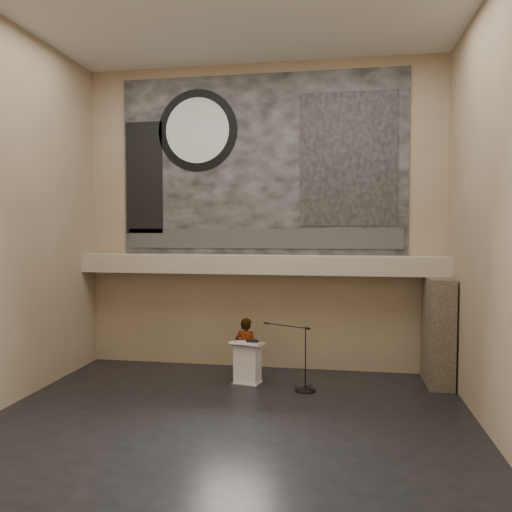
# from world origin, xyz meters

# --- Properties ---
(floor) EXTENTS (10.00, 10.00, 0.00)m
(floor) POSITION_xyz_m (0.00, 0.00, 0.00)
(floor) COLOR black
(floor) RESTS_ON ground
(wall_back) EXTENTS (10.00, 0.02, 8.50)m
(wall_back) POSITION_xyz_m (0.00, 4.00, 4.25)
(wall_back) COLOR #8C7759
(wall_back) RESTS_ON floor
(wall_front) EXTENTS (10.00, 0.02, 8.50)m
(wall_front) POSITION_xyz_m (0.00, -4.00, 4.25)
(wall_front) COLOR #8C7759
(wall_front) RESTS_ON floor
(wall_left) EXTENTS (0.02, 8.00, 8.50)m
(wall_left) POSITION_xyz_m (-5.00, 0.00, 4.25)
(wall_left) COLOR #8C7759
(wall_left) RESTS_ON floor
(wall_right) EXTENTS (0.02, 8.00, 8.50)m
(wall_right) POSITION_xyz_m (5.00, 0.00, 4.25)
(wall_right) COLOR #8C7759
(wall_right) RESTS_ON floor
(soffit) EXTENTS (10.00, 0.80, 0.50)m
(soffit) POSITION_xyz_m (0.00, 3.60, 2.95)
(soffit) COLOR tan
(soffit) RESTS_ON wall_back
(sprinkler_left) EXTENTS (0.04, 0.04, 0.06)m
(sprinkler_left) POSITION_xyz_m (-1.60, 3.55, 2.67)
(sprinkler_left) COLOR #B2893D
(sprinkler_left) RESTS_ON soffit
(sprinkler_right) EXTENTS (0.04, 0.04, 0.06)m
(sprinkler_right) POSITION_xyz_m (1.90, 3.55, 2.67)
(sprinkler_right) COLOR #B2893D
(sprinkler_right) RESTS_ON soffit
(banner) EXTENTS (8.00, 0.05, 5.00)m
(banner) POSITION_xyz_m (0.00, 3.97, 5.70)
(banner) COLOR black
(banner) RESTS_ON wall_back
(banner_text_strip) EXTENTS (7.76, 0.02, 0.55)m
(banner_text_strip) POSITION_xyz_m (0.00, 3.93, 3.65)
(banner_text_strip) COLOR #2E2E2E
(banner_text_strip) RESTS_ON banner
(banner_clock_rim) EXTENTS (2.30, 0.02, 2.30)m
(banner_clock_rim) POSITION_xyz_m (-1.80, 3.93, 6.70)
(banner_clock_rim) COLOR black
(banner_clock_rim) RESTS_ON banner
(banner_clock_face) EXTENTS (1.84, 0.02, 1.84)m
(banner_clock_face) POSITION_xyz_m (-1.80, 3.91, 6.70)
(banner_clock_face) COLOR silver
(banner_clock_face) RESTS_ON banner
(banner_building_print) EXTENTS (2.60, 0.02, 3.60)m
(banner_building_print) POSITION_xyz_m (2.40, 3.93, 5.80)
(banner_building_print) COLOR black
(banner_building_print) RESTS_ON banner
(banner_brick_print) EXTENTS (1.10, 0.02, 3.20)m
(banner_brick_print) POSITION_xyz_m (-3.40, 3.93, 5.40)
(banner_brick_print) COLOR black
(banner_brick_print) RESTS_ON banner
(stone_pier) EXTENTS (0.60, 1.40, 2.70)m
(stone_pier) POSITION_xyz_m (4.65, 3.15, 1.35)
(stone_pier) COLOR #413628
(stone_pier) RESTS_ON floor
(lectern) EXTENTS (0.86, 0.69, 1.14)m
(lectern) POSITION_xyz_m (-0.06, 2.27, 0.55)
(lectern) COLOR silver
(lectern) RESTS_ON floor
(binder) EXTENTS (0.35, 0.32, 0.04)m
(binder) POSITION_xyz_m (0.05, 2.30, 1.12)
(binder) COLOR black
(binder) RESTS_ON lectern
(papers) EXTENTS (0.30, 0.35, 0.00)m
(papers) POSITION_xyz_m (-0.18, 2.21, 1.10)
(papers) COLOR silver
(papers) RESTS_ON lectern
(speaker_person) EXTENTS (0.67, 0.50, 1.65)m
(speaker_person) POSITION_xyz_m (-0.16, 2.60, 0.82)
(speaker_person) COLOR silver
(speaker_person) RESTS_ON floor
(mic_stand) EXTENTS (1.35, 0.77, 1.56)m
(mic_stand) POSITION_xyz_m (1.36, 2.12, 0.24)
(mic_stand) COLOR black
(mic_stand) RESTS_ON floor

